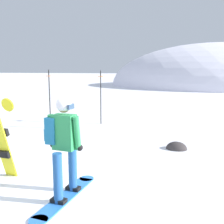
{
  "coord_description": "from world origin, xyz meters",
  "views": [
    {
      "loc": [
        2.67,
        -4.04,
        2.14
      ],
      "look_at": [
        0.19,
        2.63,
        1.0
      ],
      "focal_mm": 42.38,
      "sensor_mm": 36.0,
      "label": 1
    }
  ],
  "objects_px": {
    "spare_snowboard": "(3,139)",
    "piste_marker_far": "(101,93)",
    "rock_dark": "(176,149)",
    "snowboarder_main": "(63,145)",
    "piste_marker_near": "(50,95)"
  },
  "relations": [
    {
      "from": "snowboarder_main",
      "to": "piste_marker_far",
      "type": "xyz_separation_m",
      "value": [
        -1.82,
        5.92,
        0.3
      ]
    },
    {
      "from": "spare_snowboard",
      "to": "piste_marker_far",
      "type": "bearing_deg",
      "value": 93.31
    },
    {
      "from": "snowboarder_main",
      "to": "piste_marker_far",
      "type": "relative_size",
      "value": 0.86
    },
    {
      "from": "snowboarder_main",
      "to": "spare_snowboard",
      "type": "bearing_deg",
      "value": 170.53
    },
    {
      "from": "spare_snowboard",
      "to": "snowboarder_main",
      "type": "bearing_deg",
      "value": -9.47
    },
    {
      "from": "piste_marker_near",
      "to": "rock_dark",
      "type": "xyz_separation_m",
      "value": [
        4.71,
        -1.06,
        -1.23
      ]
    },
    {
      "from": "rock_dark",
      "to": "piste_marker_far",
      "type": "bearing_deg",
      "value": 143.18
    },
    {
      "from": "spare_snowboard",
      "to": "piste_marker_near",
      "type": "relative_size",
      "value": 0.73
    },
    {
      "from": "piste_marker_far",
      "to": "rock_dark",
      "type": "height_order",
      "value": "piste_marker_far"
    },
    {
      "from": "piste_marker_near",
      "to": "piste_marker_far",
      "type": "relative_size",
      "value": 1.02
    },
    {
      "from": "snowboarder_main",
      "to": "piste_marker_far",
      "type": "distance_m",
      "value": 6.2
    },
    {
      "from": "spare_snowboard",
      "to": "piste_marker_near",
      "type": "xyz_separation_m",
      "value": [
        -1.77,
        4.29,
        0.43
      ]
    },
    {
      "from": "piste_marker_far",
      "to": "rock_dark",
      "type": "bearing_deg",
      "value": -36.82
    },
    {
      "from": "snowboarder_main",
      "to": "rock_dark",
      "type": "height_order",
      "value": "snowboarder_main"
    },
    {
      "from": "spare_snowboard",
      "to": "piste_marker_near",
      "type": "height_order",
      "value": "piste_marker_near"
    }
  ]
}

